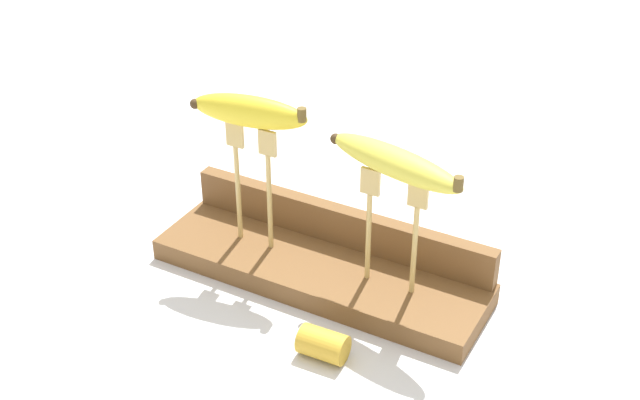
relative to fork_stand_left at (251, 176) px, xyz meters
The scene contains 8 objects.
ground_plane 0.17m from the fork_stand_left, ahead, with size 3.00×3.00×0.00m, color silver.
wooden_board 0.16m from the fork_stand_left, ahead, with size 0.47×0.14×0.03m, color brown.
board_backstop 0.15m from the fork_stand_left, 31.03° to the left, with size 0.46×0.02×0.05m, color brown.
fork_stand_left is the anchor object (origin of this frame).
fork_stand_right 0.21m from the fork_stand_left, ahead, with size 0.09×0.01×0.17m.
banana_raised_left 0.10m from the fork_stand_left, behind, with size 0.16×0.06×0.04m.
banana_raised_right 0.22m from the fork_stand_left, ahead, with size 0.20×0.09×0.04m.
banana_chunk_near 0.25m from the fork_stand_left, 36.01° to the right, with size 0.06×0.04×0.04m.
Camera 1 is at (0.46, -0.84, 0.72)m, focal length 48.39 mm.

